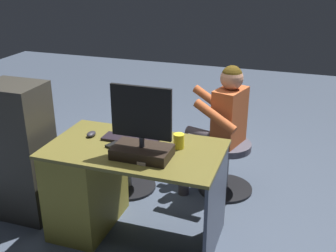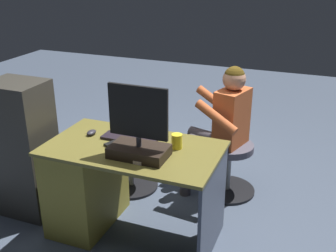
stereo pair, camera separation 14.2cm
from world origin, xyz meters
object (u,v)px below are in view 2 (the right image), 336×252
monitor (139,137)px  keyboard (129,139)px  computer_mouse (91,133)px  tv_remote (113,143)px  office_chair_teddy (131,160)px  teddy_bear (130,125)px  cup (177,141)px  desk (96,180)px  person (221,120)px  visitor_chair (229,164)px

monitor → keyboard: size_ratio=1.20×
keyboard → computer_mouse: (0.31, 0.02, 0.01)m
keyboard → tv_remote: (0.08, 0.10, -0.00)m
computer_mouse → tv_remote: computer_mouse is taller
office_chair_teddy → teddy_bear: (0.00, -0.01, 0.34)m
cup → teddy_bear: bearing=-39.7°
desk → computer_mouse: 0.38m
monitor → computer_mouse: size_ratio=5.25×
computer_mouse → teddy_bear: size_ratio=0.30×
tv_remote → office_chair_teddy: 0.80m
keyboard → office_chair_teddy: 0.74m
desk → tv_remote: bearing=178.9°
office_chair_teddy → person: size_ratio=0.42×
monitor → cup: 0.30m
tv_remote → computer_mouse: bearing=2.8°
desk → computer_mouse: size_ratio=13.19×
desk → person: person is taller
desk → teddy_bear: size_ratio=3.99×
computer_mouse → monitor: bearing=158.2°
monitor → person: (-0.33, -0.96, -0.18)m
desk → person: (-0.77, -0.84, 0.31)m
office_chair_teddy → visitor_chair: bearing=-163.8°
teddy_bear → desk: bearing=90.7°
monitor → keyboard: 0.32m
tv_remote → visitor_chair: bearing=-105.8°
monitor → tv_remote: 0.32m
monitor → tv_remote: monitor is taller
keyboard → teddy_bear: 0.60m
office_chair_teddy → teddy_bear: 0.34m
teddy_bear → cup: bearing=140.3°
monitor → visitor_chair: size_ratio=1.01×
teddy_bear → person: 0.81m
keyboard → visitor_chair: 1.08m
desk → person: 1.18m
visitor_chair → person: (0.09, 0.02, 0.42)m
person → visitor_chair: bearing=-163.8°
person → tv_remote: bearing=54.8°
keyboard → teddy_bear: size_ratio=1.32×
desk → visitor_chair: bearing=-134.6°
computer_mouse → teddy_bear: bearing=-95.9°
desk → tv_remote: size_ratio=8.44×
cup → computer_mouse: bearing=1.2°
monitor → computer_mouse: (0.50, -0.20, -0.12)m
keyboard → visitor_chair: bearing=-128.2°
monitor → tv_remote: size_ratio=3.36×
keyboard → monitor: bearing=130.1°
tv_remote → teddy_bear: size_ratio=0.47×
desk → keyboard: keyboard is taller
keyboard → cup: size_ratio=3.91×
keyboard → computer_mouse: size_ratio=4.38×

